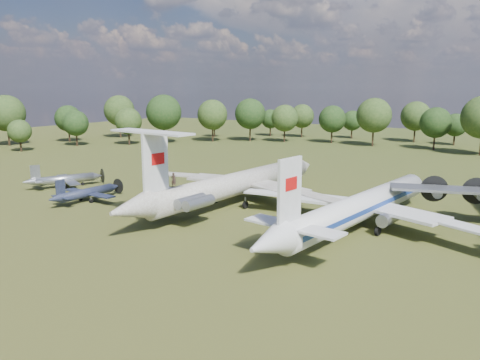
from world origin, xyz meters
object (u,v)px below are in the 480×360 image
Objects in this scene: small_prop_west at (87,195)px; person_on_il62 at (174,180)px; small_prop_northwest at (65,181)px; tu104_jet at (361,212)px; il62_airliner at (238,188)px.

small_prop_west is 7.31× the size of person_on_il62.
small_prop_northwest is (-11.83, 4.60, 0.06)m from small_prop_west.
small_prop_west is 0.95× the size of small_prop_northwest.
small_prop_northwest is 7.73× the size of person_on_il62.
small_prop_northwest is at bearing -168.29° from tu104_jet.
il62_airliner is 3.47× the size of small_prop_west.
person_on_il62 is (-0.72, -13.42, 3.36)m from il62_airliner.
small_prop_west is at bearing -145.40° from il62_airliner.
il62_airliner is 1.06× the size of tu104_jet.
person_on_il62 is (-20.91, -11.05, 3.46)m from tu104_jet.
person_on_il62 is (19.20, -1.20, 4.73)m from small_prop_west.
il62_airliner is at bearing 32.00° from small_prop_west.
tu104_jet is 52.22m from small_prop_northwest.
small_prop_west is 19.81m from person_on_il62.
person_on_il62 is at bearing -146.21° from tu104_jet.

